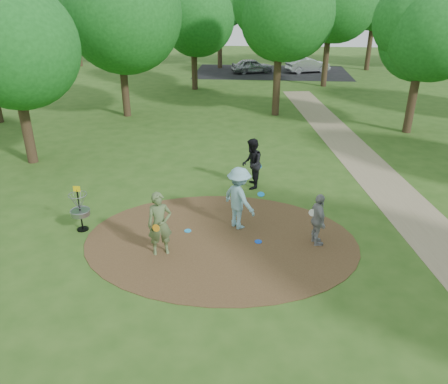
{
  "coord_description": "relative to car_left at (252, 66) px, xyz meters",
  "views": [
    {
      "loc": [
        1.07,
        -11.52,
        7.08
      ],
      "look_at": [
        0.0,
        1.2,
        1.1
      ],
      "focal_mm": 35.0,
      "sensor_mm": 36.0,
      "label": 1
    }
  ],
  "objects": [
    {
      "name": "dirt_clearing",
      "position": [
        -0.2,
        -29.48,
        -0.62
      ],
      "size": [
        8.4,
        8.4,
        0.02
      ],
      "primitive_type": "cylinder",
      "color": "#47301C",
      "rests_on": "ground"
    },
    {
      "name": "car_right",
      "position": [
        5.09,
        0.66,
        0.03
      ],
      "size": [
        4.23,
        2.78,
        1.32
      ],
      "primitive_type": "imported",
      "rotation": [
        0.0,
        0.0,
        1.95
      ],
      "color": "#B1B3B9",
      "rests_on": "ground"
    },
    {
      "name": "ground",
      "position": [
        -0.2,
        -29.48,
        -0.63
      ],
      "size": [
        100.0,
        100.0,
        0.0
      ],
      "primitive_type": "plane",
      "color": "#2D5119",
      "rests_on": "ground"
    },
    {
      "name": "tree_ring",
      "position": [
        2.48,
        -21.08,
        4.6
      ],
      "size": [
        37.22,
        45.74,
        8.88
      ],
      "color": "#332316",
      "rests_on": "ground"
    },
    {
      "name": "car_left",
      "position": [
        0.0,
        0.0,
        0.0
      ],
      "size": [
        4.0,
        2.65,
        1.27
      ],
      "primitive_type": "imported",
      "rotation": [
        0.0,
        0.0,
        1.91
      ],
      "color": "#93959A",
      "rests_on": "ground"
    },
    {
      "name": "player_throwing_with_disc",
      "position": [
        0.31,
        -28.57,
        0.4
      ],
      "size": [
        1.54,
        1.5,
        2.07
      ],
      "color": "#7BAEB8",
      "rests_on": "ground"
    },
    {
      "name": "footpath",
      "position": [
        6.3,
        -27.48,
        -0.63
      ],
      "size": [
        7.55,
        39.89,
        0.01
      ],
      "primitive_type": "cube",
      "rotation": [
        0.0,
        0.0,
        0.14
      ],
      "color": "#8C7A5B",
      "rests_on": "ground"
    },
    {
      "name": "disc_golf_basket",
      "position": [
        -4.7,
        -29.18,
        0.24
      ],
      "size": [
        0.63,
        0.63,
        1.54
      ],
      "color": "black",
      "rests_on": "ground"
    },
    {
      "name": "player_observer_with_disc",
      "position": [
        -1.87,
        -30.31,
        0.34
      ],
      "size": [
        0.82,
        0.71,
        1.94
      ],
      "color": "#556A3D",
      "rests_on": "ground"
    },
    {
      "name": "player_waiting_with_disc",
      "position": [
        2.71,
        -29.42,
        0.2
      ],
      "size": [
        0.62,
        1.04,
        1.66
      ],
      "color": "gray",
      "rests_on": "ground"
    },
    {
      "name": "disc_ground_cyan",
      "position": [
        -1.3,
        -29.02,
        -0.6
      ],
      "size": [
        0.22,
        0.22,
        0.02
      ],
      "primitive_type": "cylinder",
      "color": "#1C9BE2",
      "rests_on": "dirt_clearing"
    },
    {
      "name": "disc_ground_blue",
      "position": [
        0.96,
        -29.49,
        -0.6
      ],
      "size": [
        0.22,
        0.22,
        0.02
      ],
      "primitive_type": "cylinder",
      "color": "blue",
      "rests_on": "dirt_clearing"
    },
    {
      "name": "player_walking_with_disc",
      "position": [
        0.63,
        -25.41,
        0.35
      ],
      "size": [
        0.76,
        0.96,
        1.96
      ],
      "color": "black",
      "rests_on": "ground"
    },
    {
      "name": "parking_lot",
      "position": [
        1.8,
        0.52,
        -0.63
      ],
      "size": [
        14.0,
        8.0,
        0.01
      ],
      "primitive_type": "cube",
      "color": "black",
      "rests_on": "ground"
    }
  ]
}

